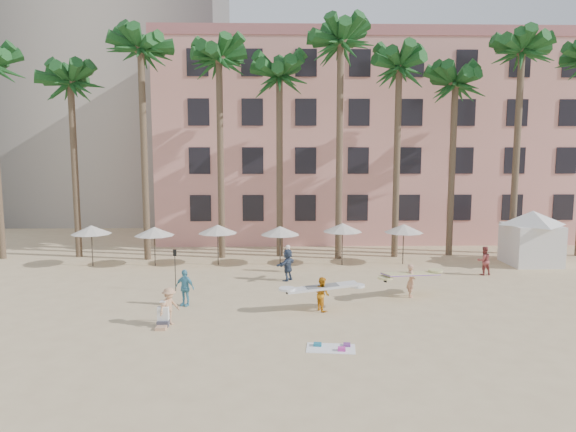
% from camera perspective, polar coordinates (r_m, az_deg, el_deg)
% --- Properties ---
extents(ground, '(120.00, 120.00, 0.00)m').
position_cam_1_polar(ground, '(21.29, 2.18, -12.78)').
color(ground, '#D1B789').
rests_on(ground, ground).
extents(pink_hotel, '(35.00, 14.00, 16.00)m').
position_cam_1_polar(pink_hotel, '(46.72, 8.91, 7.96)').
color(pink_hotel, '#E6968C').
rests_on(pink_hotel, ground).
extents(palm_row, '(44.40, 5.40, 16.30)m').
position_cam_1_polar(palm_row, '(35.49, 1.57, 16.40)').
color(palm_row, brown).
rests_on(palm_row, ground).
extents(umbrella_row, '(22.50, 2.70, 2.73)m').
position_cam_1_polar(umbrella_row, '(32.90, -4.37, -1.50)').
color(umbrella_row, '#332B23').
rests_on(umbrella_row, ground).
extents(cabana, '(4.56, 4.56, 3.50)m').
position_cam_1_polar(cabana, '(36.67, 25.45, -1.70)').
color(cabana, silver).
rests_on(cabana, ground).
extents(beach_towel, '(1.91, 1.21, 0.14)m').
position_cam_1_polar(beach_towel, '(19.73, 4.93, -14.35)').
color(beach_towel, white).
rests_on(beach_towel, ground).
extents(carrier_yellow, '(3.24, 2.10, 1.68)m').
position_cam_1_polar(carrier_yellow, '(26.61, 13.51, -6.73)').
color(carrier_yellow, tan).
rests_on(carrier_yellow, ground).
extents(carrier_white, '(3.37, 1.24, 1.57)m').
position_cam_1_polar(carrier_white, '(23.81, 3.82, -8.44)').
color(carrier_white, orange).
rests_on(carrier_white, ground).
extents(beachgoers, '(17.84, 10.45, 1.82)m').
position_cam_1_polar(beachgoers, '(27.30, 0.88, -6.40)').
color(beachgoers, '#374761').
rests_on(beachgoers, ground).
extents(paddle, '(0.18, 0.04, 2.23)m').
position_cam_1_polar(paddle, '(27.49, -12.44, -5.31)').
color(paddle, black).
rests_on(paddle, ground).
extents(seated_man, '(0.47, 0.83, 1.07)m').
position_cam_1_polar(seated_man, '(22.44, -13.73, -10.93)').
color(seated_man, '#3F3F4C').
rests_on(seated_man, ground).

